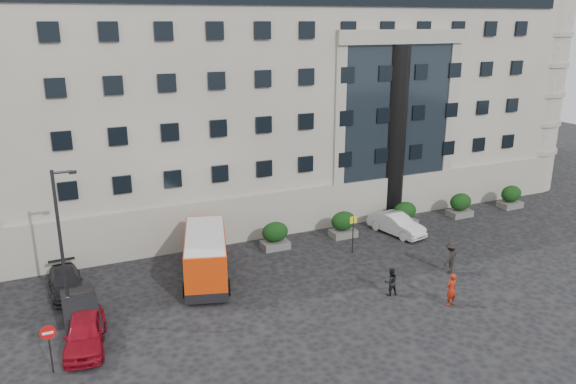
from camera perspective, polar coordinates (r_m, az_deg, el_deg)
name	(u,v)px	position (r m, az deg, el deg)	size (l,w,h in m)	color
ground	(312,303)	(30.87, 2.41, -11.19)	(120.00, 120.00, 0.00)	black
civic_building	(261,87)	(50.06, -2.73, 10.59)	(44.00, 24.00, 18.00)	gray
entrance_column	(394,133)	(43.03, 10.70, 5.89)	(1.80, 1.80, 13.00)	black
hedge_a	(199,248)	(35.81, -9.02, -5.62)	(1.80, 1.26, 1.84)	#525250
hedge_b	(275,235)	(37.37, -1.31, -4.42)	(1.80, 1.26, 1.84)	#525250
hedge_c	(343,224)	(39.56, 5.64, -3.26)	(1.80, 1.26, 1.84)	#525250
hedge_d	(405,214)	(42.28, 11.77, -2.20)	(1.80, 1.26, 1.84)	#525250
hedge_e	(460,205)	(45.43, 17.10, -1.26)	(1.80, 1.26, 1.84)	#525250
hedge_f	(511,197)	(48.93, 21.70, -0.43)	(1.80, 1.26, 1.84)	#525250
street_lamp	(62,243)	(29.09, -21.97, -4.84)	(1.16, 0.18, 8.00)	#262628
bus_stop_sign	(353,228)	(36.59, 6.63, -3.67)	(0.50, 0.08, 2.52)	#262628
no_entry_sign	(49,340)	(26.56, -23.13, -13.63)	(0.64, 0.16, 2.32)	#262628
minibus	(206,255)	(33.14, -8.35, -6.34)	(4.11, 7.09, 2.80)	red
red_truck	(48,208)	(44.21, -23.21, -1.48)	(3.76, 6.25, 3.14)	#9C0B13
parked_car_a	(85,333)	(28.39, -19.95, -13.28)	(1.76, 4.37, 1.49)	maroon
parked_car_b	(81,312)	(30.22, -20.32, -11.32)	(1.65, 4.72, 1.56)	black
parked_car_c	(66,282)	(33.97, -21.64, -8.53)	(1.75, 4.31, 1.25)	black
white_taxi	(396,224)	(40.69, 10.96, -3.22)	(1.55, 4.44, 1.46)	silver
pedestrian_a	(451,289)	(31.43, 16.25, -9.49)	(0.67, 0.44, 1.84)	maroon
pedestrian_b	(391,282)	(31.82, 10.39, -8.94)	(0.78, 0.61, 1.61)	black
pedestrian_c	(450,257)	(35.25, 16.17, -6.40)	(1.27, 0.73, 1.96)	black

